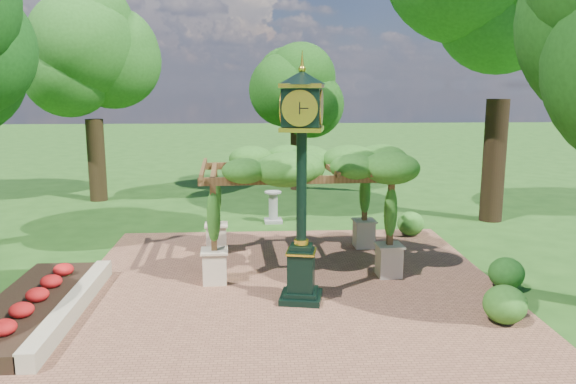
{
  "coord_description": "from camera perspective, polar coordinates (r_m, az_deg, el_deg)",
  "views": [
    {
      "loc": [
        -0.76,
        -10.74,
        4.74
      ],
      "look_at": [
        0.0,
        2.5,
        2.2
      ],
      "focal_mm": 35.0,
      "sensor_mm": 36.0,
      "label": 1
    }
  ],
  "objects": [
    {
      "name": "ground",
      "position": [
        11.76,
        0.71,
        -12.92
      ],
      "size": [
        120.0,
        120.0,
        0.0
      ],
      "primitive_type": "plane",
      "color": "#1E4714",
      "rests_on": "ground"
    },
    {
      "name": "brick_plaza",
      "position": [
        12.68,
        0.39,
        -11.02
      ],
      "size": [
        10.0,
        12.0,
        0.04
      ],
      "primitive_type": "cube",
      "color": "brown",
      "rests_on": "ground"
    },
    {
      "name": "border_wall",
      "position": [
        12.72,
        -21.01,
        -10.83
      ],
      "size": [
        0.35,
        5.0,
        0.4
      ],
      "primitive_type": "cube",
      "color": "#C6B793",
      "rests_on": "ground"
    },
    {
      "name": "flower_bed",
      "position": [
        13.02,
        -24.84,
        -10.7
      ],
      "size": [
        1.5,
        5.0,
        0.36
      ],
      "primitive_type": "cube",
      "color": "red",
      "rests_on": "ground"
    },
    {
      "name": "pedestal_clock",
      "position": [
        11.9,
        1.39,
        2.65
      ],
      "size": [
        1.17,
        1.17,
        5.09
      ],
      "rotation": [
        0.0,
        0.0,
        -0.19
      ],
      "color": "black",
      "rests_on": "brick_plaza"
    },
    {
      "name": "pergola",
      "position": [
        14.58,
        0.92,
        2.33
      ],
      "size": [
        5.14,
        3.39,
        3.14
      ],
      "rotation": [
        0.0,
        0.0,
        0.05
      ],
      "color": "beige",
      "rests_on": "brick_plaza"
    },
    {
      "name": "sundial",
      "position": [
        19.58,
        -1.52,
        -1.72
      ],
      "size": [
        0.64,
        0.64,
        1.1
      ],
      "rotation": [
        0.0,
        0.0,
        0.05
      ],
      "color": "#989890",
      "rests_on": "ground"
    },
    {
      "name": "shrub_front",
      "position": [
        12.21,
        21.17,
        -10.6
      ],
      "size": [
        0.89,
        0.89,
        0.77
      ],
      "primitive_type": "ellipsoid",
      "rotation": [
        0.0,
        0.0,
        -0.04
      ],
      "color": "#2C621C",
      "rests_on": "brick_plaza"
    },
    {
      "name": "shrub_mid",
      "position": [
        14.2,
        21.31,
        -7.68
      ],
      "size": [
        1.08,
        1.08,
        0.74
      ],
      "primitive_type": "ellipsoid",
      "rotation": [
        0.0,
        0.0,
        0.42
      ],
      "color": "#1A4A14",
      "rests_on": "brick_plaza"
    },
    {
      "name": "shrub_back",
      "position": [
        18.19,
        12.35,
        -3.15
      ],
      "size": [
        1.01,
        1.01,
        0.76
      ],
      "primitive_type": "ellipsoid",
      "rotation": [
        0.0,
        0.0,
        0.22
      ],
      "color": "#2F6A1E",
      "rests_on": "brick_plaza"
    },
    {
      "name": "tree_west_far",
      "position": [
        24.28,
        -19.49,
        13.07
      ],
      "size": [
        3.94,
        3.94,
        8.69
      ],
      "color": "#312313",
      "rests_on": "ground"
    },
    {
      "name": "tree_north",
      "position": [
        25.5,
        0.95,
        11.09
      ],
      "size": [
        3.21,
        3.21,
        7.11
      ],
      "color": "black",
      "rests_on": "ground"
    }
  ]
}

